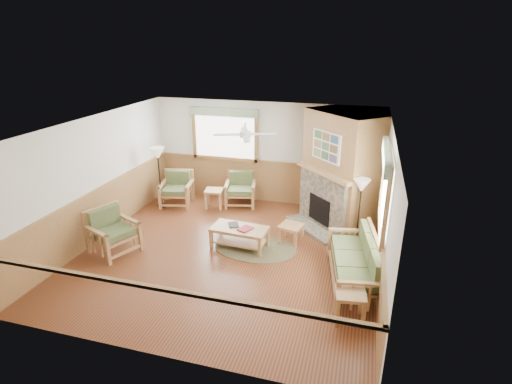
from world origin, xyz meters
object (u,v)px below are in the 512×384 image
(sofa, at_px, (354,261))
(armchair_left, at_px, (113,232))
(end_table_sofa, at_px, (350,306))
(armchair_back_right, at_px, (240,189))
(floor_lamp_left, at_px, (160,177))
(end_table_chairs, at_px, (214,199))
(floor_lamp_right, at_px, (359,213))
(coffee_table, at_px, (239,237))
(armchair_back_left, at_px, (176,189))
(footstool, at_px, (291,233))

(sofa, bearing_deg, armchair_left, -97.33)
(sofa, distance_m, end_table_sofa, 1.12)
(sofa, relative_size, armchair_back_right, 2.23)
(floor_lamp_left, bearing_deg, end_table_chairs, 12.17)
(armchair_left, xyz_separation_m, floor_lamp_right, (4.86, 1.67, 0.29))
(sofa, xyz_separation_m, floor_lamp_right, (0.00, 1.47, 0.31))
(coffee_table, height_order, floor_lamp_left, floor_lamp_left)
(armchair_back_left, relative_size, floor_lamp_left, 0.54)
(end_table_chairs, distance_m, footstool, 2.65)
(armchair_back_right, xyz_separation_m, end_table_chairs, (-0.60, -0.40, -0.18))
(floor_lamp_right, bearing_deg, end_table_sofa, -90.00)
(armchair_left, xyz_separation_m, end_table_sofa, (4.86, -0.90, -0.20))
(armchair_back_right, relative_size, end_table_sofa, 1.66)
(footstool, distance_m, floor_lamp_left, 3.87)
(sofa, relative_size, floor_lamp_left, 1.19)
(armchair_back_left, relative_size, floor_lamp_right, 0.58)
(coffee_table, distance_m, floor_lamp_right, 2.58)
(coffee_table, relative_size, end_table_sofa, 2.25)
(end_table_sofa, distance_m, footstool, 2.72)
(armchair_back_right, bearing_deg, end_table_chairs, -158.95)
(armchair_back_left, relative_size, footstool, 1.91)
(armchair_left, relative_size, floor_lamp_left, 0.57)
(end_table_chairs, xyz_separation_m, floor_lamp_left, (-1.38, -0.30, 0.56))
(sofa, relative_size, end_table_sofa, 3.71)
(sofa, height_order, end_table_chairs, sofa)
(sofa, height_order, footstool, sofa)
(sofa, xyz_separation_m, coffee_table, (-2.40, 0.68, -0.21))
(footstool, bearing_deg, floor_lamp_right, 9.76)
(floor_lamp_left, distance_m, floor_lamp_right, 5.14)
(end_table_chairs, relative_size, floor_lamp_right, 0.33)
(end_table_chairs, bearing_deg, floor_lamp_right, -16.07)
(armchair_back_left, xyz_separation_m, end_table_sofa, (4.74, -3.57, -0.18))
(armchair_left, bearing_deg, coffee_table, -46.93)
(end_table_sofa, bearing_deg, coffee_table, 143.50)
(armchair_back_right, distance_m, end_table_sofa, 5.10)
(sofa, relative_size, coffee_table, 1.65)
(coffee_table, bearing_deg, floor_lamp_right, 22.44)
(armchair_left, distance_m, end_table_chairs, 2.98)
(armchair_left, distance_m, coffee_table, 2.62)
(end_table_chairs, bearing_deg, armchair_back_right, 33.72)
(coffee_table, relative_size, floor_lamp_left, 0.72)
(armchair_back_right, height_order, end_table_chairs, armchair_back_right)
(armchair_back_right, height_order, floor_lamp_right, floor_lamp_right)
(floor_lamp_right, bearing_deg, coffee_table, -161.68)
(footstool, height_order, floor_lamp_left, floor_lamp_left)
(end_table_chairs, xyz_separation_m, footstool, (2.30, -1.31, -0.05))
(armchair_back_right, relative_size, floor_lamp_left, 0.53)
(armchair_back_right, distance_m, armchair_left, 3.60)
(end_table_chairs, height_order, footstool, end_table_chairs)
(armchair_left, relative_size, floor_lamp_right, 0.61)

